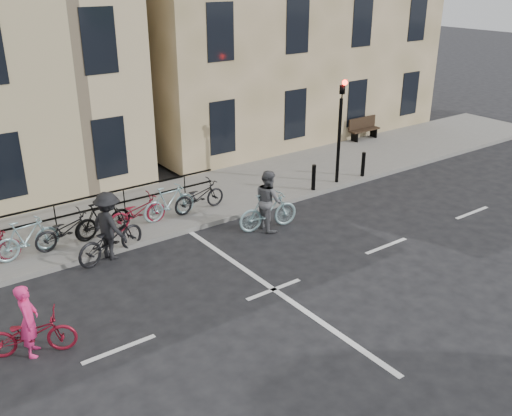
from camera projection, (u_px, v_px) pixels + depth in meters
ground at (274, 290)px, 13.84m from camera, size 120.00×120.00×0.00m
sidewalk at (32, 241)px, 16.11m from camera, size 46.00×4.00×0.15m
traffic_light at (340, 119)px, 19.48m from camera, size 0.18×0.30×3.90m
bollard_east at (314, 177)px, 19.49m from camera, size 0.14×0.14×0.90m
bollard_west at (363, 164)px, 20.79m from camera, size 0.14×0.14×0.90m
bench at (363, 127)px, 25.30m from camera, size 1.60×0.41×0.97m
parked_bikes at (66, 229)px, 15.56m from camera, size 10.40×1.23×1.05m
cyclist_pink at (30, 330)px, 11.36m from camera, size 1.86×1.27×1.57m
cyclist_grey at (268, 206)px, 16.80m from camera, size 1.96×0.99×1.84m
cyclist_dark at (110, 233)px, 15.11m from camera, size 2.23×1.36×1.87m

